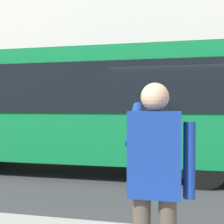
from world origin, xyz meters
name	(u,v)px	position (x,y,z in m)	size (l,w,h in m)	color
ground_plane	(171,176)	(0.00, 0.00, 0.00)	(60.00, 60.00, 0.00)	#38383A
building_facade_far	(175,13)	(-0.02, -6.80, 5.99)	(28.00, 1.55, 12.00)	beige
red_bus	(79,106)	(2.36, -0.11, 1.68)	(9.05, 2.54, 3.08)	#0F7238
pedestrian_photographer	(155,174)	(0.01, 4.97, 1.14)	(0.53, 0.52, 1.70)	#4C4238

